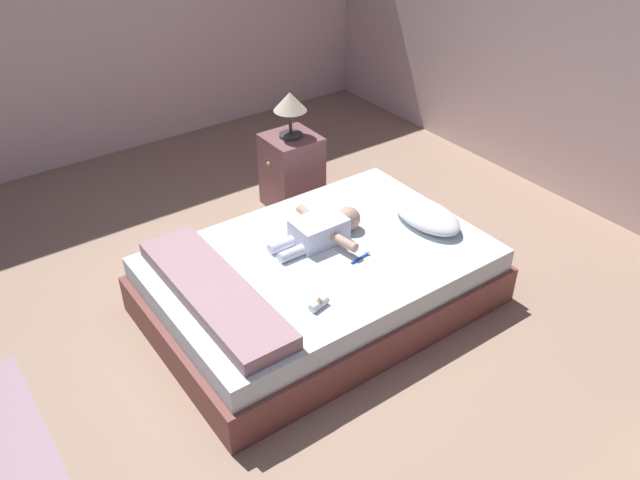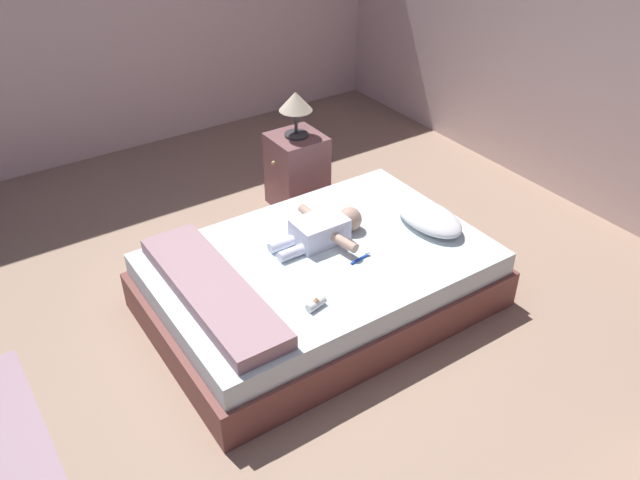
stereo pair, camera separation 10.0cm
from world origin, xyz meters
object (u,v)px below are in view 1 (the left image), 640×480
at_px(pillow, 427,216).
at_px(lamp, 290,104).
at_px(nightstand, 292,171).
at_px(toothbrush, 361,257).
at_px(bed, 320,281).
at_px(baby_bottle, 319,304).
at_px(toy_block, 308,225).
at_px(baby, 323,229).

bearing_deg(pillow, lamp, -170.47).
bearing_deg(nightstand, toothbrush, -15.93).
height_order(bed, lamp, lamp).
relative_size(bed, baby_bottle, 16.19).
bearing_deg(toothbrush, pillow, 95.74).
bearing_deg(toy_block, bed, -19.51).
bearing_deg(baby_bottle, nightstand, 151.20).
height_order(bed, pillow, pillow).
bearing_deg(baby, lamp, 156.65).
bearing_deg(bed, pillow, 80.93).
bearing_deg(pillow, baby_bottle, -75.13).
height_order(toothbrush, nightstand, nightstand).
xyz_separation_m(toothbrush, toy_block, (-0.42, -0.08, 0.03)).
relative_size(pillow, nightstand, 0.88).
xyz_separation_m(baby, baby_bottle, (0.51, -0.39, -0.04)).
distance_m(nightstand, baby_bottle, 1.70).
xyz_separation_m(bed, baby_bottle, (0.39, -0.29, 0.22)).
bearing_deg(nightstand, bed, -25.82).
distance_m(toothbrush, baby_bottle, 0.50).
bearing_deg(toy_block, baby_bottle, -30.43).
distance_m(pillow, nightstand, 1.24).
height_order(lamp, baby_bottle, lamp).
bearing_deg(pillow, baby, -110.50).
bearing_deg(lamp, bed, -25.82).
height_order(bed, baby, baby).
xyz_separation_m(bed, pillow, (0.12, 0.74, 0.25)).
height_order(baby, nightstand, nightstand).
height_order(lamp, toy_block, lamp).
relative_size(baby, lamp, 1.83).
height_order(nightstand, baby_bottle, nightstand).
bearing_deg(lamp, pillow, 9.53).
xyz_separation_m(nightstand, baby_bottle, (1.49, -0.82, 0.13)).
relative_size(bed, baby, 3.26).
xyz_separation_m(pillow, lamp, (-1.22, -0.20, 0.38)).
bearing_deg(toothbrush, lamp, 164.06).
bearing_deg(baby, toy_block, -171.44).
distance_m(nightstand, lamp, 0.53).
height_order(toothbrush, lamp, lamp).
bearing_deg(toy_block, nightstand, 152.45).
bearing_deg(pillow, toy_block, -119.47).
xyz_separation_m(nightstand, lamp, (0.00, 0.00, 0.53)).
height_order(toothbrush, toy_block, toy_block).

